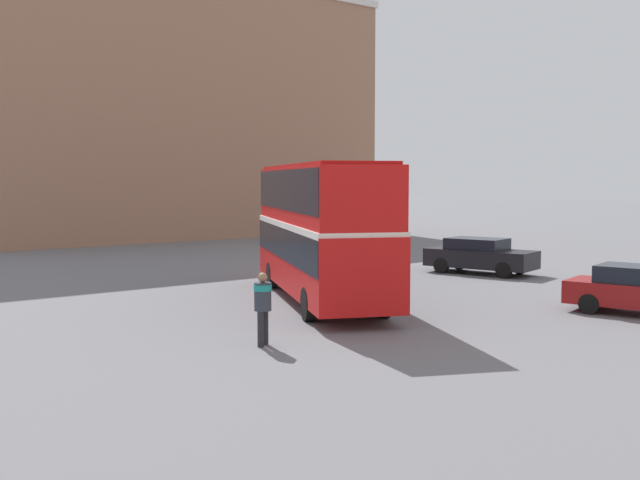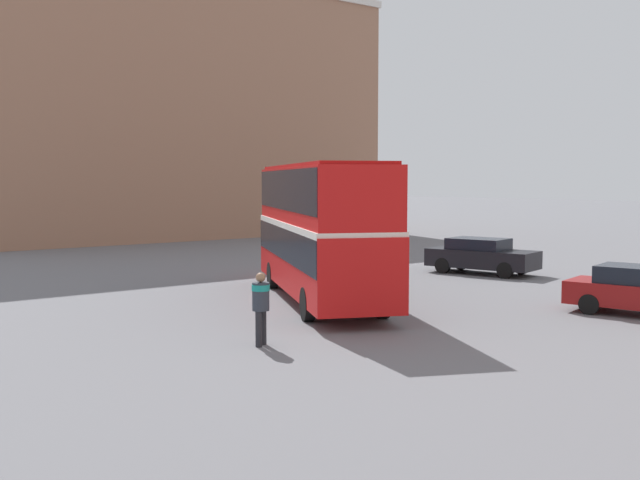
# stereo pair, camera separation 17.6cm
# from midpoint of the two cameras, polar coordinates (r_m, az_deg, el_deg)

# --- Properties ---
(ground_plane) EXTENTS (240.00, 240.00, 0.00)m
(ground_plane) POSITION_cam_midpoint_polar(r_m,az_deg,el_deg) (24.31, 0.76, -4.85)
(ground_plane) COLOR slate
(building_row_left) EXTENTS (11.21, 30.05, 17.71)m
(building_row_left) POSITION_cam_midpoint_polar(r_m,az_deg,el_deg) (55.19, -11.53, 9.56)
(building_row_left) COLOR #9E7056
(building_row_left) RESTS_ON ground_plane
(double_decker_bus) EXTENTS (10.73, 6.84, 4.49)m
(double_decker_bus) POSITION_cam_midpoint_polar(r_m,az_deg,el_deg) (24.53, -0.20, 1.28)
(double_decker_bus) COLOR red
(double_decker_bus) RESTS_ON ground_plane
(pedestrian_foreground) EXTENTS (0.60, 0.60, 1.78)m
(pedestrian_foreground) POSITION_cam_midpoint_polar(r_m,az_deg,el_deg) (18.04, -4.66, -4.67)
(pedestrian_foreground) COLOR #232328
(pedestrian_foreground) RESTS_ON ground_plane
(parked_car_kerb_near) EXTENTS (4.89, 3.00, 1.52)m
(parked_car_kerb_near) POSITION_cam_midpoint_polar(r_m,az_deg,el_deg) (32.59, 11.94, -1.16)
(parked_car_kerb_near) COLOR black
(parked_car_kerb_near) RESTS_ON ground_plane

